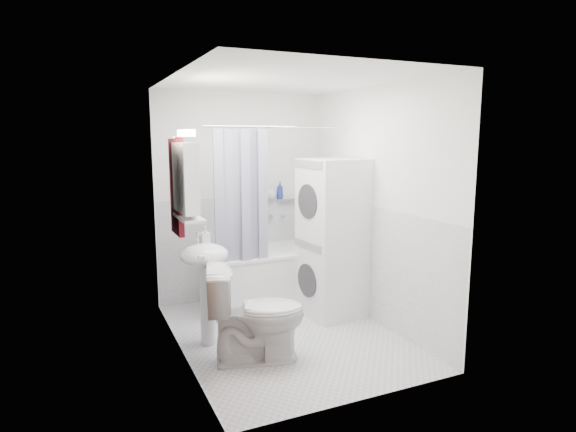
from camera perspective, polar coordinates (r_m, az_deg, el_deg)
name	(u,v)px	position (r m, az deg, el deg)	size (l,w,h in m)	color
floor	(286,335)	(4.81, -0.20, -13.88)	(2.60, 2.60, 0.00)	silver
room_walls	(286,182)	(4.44, -0.21, 4.05)	(2.60, 2.60, 2.60)	white
wainscot	(274,267)	(4.87, -1.61, -6.12)	(1.98, 2.58, 2.58)	white
door	(201,257)	(3.70, -10.25, -4.83)	(0.05, 2.00, 2.00)	brown
bathtub	(278,272)	(5.60, -1.24, -6.70)	(1.66, 0.79, 0.63)	white
tub_spout	(282,216)	(5.84, -0.72, 0.03)	(0.04, 0.04, 0.12)	silver
curtain_rod	(290,127)	(5.08, 0.19, 10.51)	(0.02, 0.02, 1.84)	silver
shower_curtain	(241,201)	(4.92, -5.60, 1.75)	(0.55, 0.02, 1.45)	#131844
sink	(205,270)	(4.44, -9.77, -6.38)	(0.44, 0.37, 1.04)	white
medicine_cabinet	(186,176)	(4.25, -12.03, 4.66)	(0.13, 0.50, 0.71)	white
shelf	(189,218)	(4.29, -11.67, -0.19)	(0.18, 0.54, 0.03)	silver
shower_caddy	(286,199)	(5.83, -0.23, 1.98)	(0.22, 0.06, 0.02)	silver
towel	(176,185)	(4.49, -13.09, 3.61)	(0.07, 0.37, 0.89)	maroon
washer_dryer	(333,238)	(5.12, 5.30, -2.64)	(0.65, 0.64, 1.67)	white
toilet	(256,315)	(4.17, -3.79, -11.57)	(0.47, 0.83, 0.82)	white
soap_pump	(205,240)	(4.52, -9.76, -2.88)	(0.08, 0.17, 0.08)	gray
shelf_bottle	(193,215)	(4.14, -11.24, 0.15)	(0.07, 0.18, 0.07)	gray
shelf_cup	(186,209)	(4.40, -12.04, 0.86)	(0.10, 0.09, 0.10)	gray
shampoo_a	(271,194)	(5.74, -2.06, 2.62)	(0.13, 0.17, 0.13)	gray
shampoo_b	(280,196)	(5.79, -0.96, 2.43)	(0.08, 0.21, 0.08)	navy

